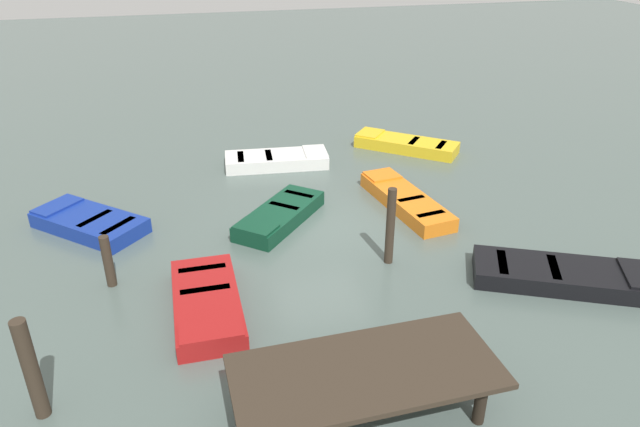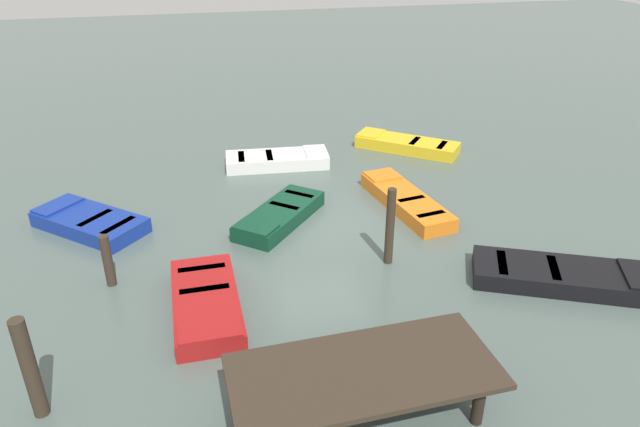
# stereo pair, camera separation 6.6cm
# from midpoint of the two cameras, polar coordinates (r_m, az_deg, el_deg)

# --- Properties ---
(ground_plane) EXTENTS (80.00, 80.00, 0.00)m
(ground_plane) POSITION_cam_midpoint_polar(r_m,az_deg,el_deg) (15.74, 0.12, -1.14)
(ground_plane) COLOR #4C5B56
(dock_segment) EXTENTS (4.41, 2.05, 0.95)m
(dock_segment) POSITION_cam_midpoint_polar(r_m,az_deg,el_deg) (9.80, 4.51, -15.41)
(dock_segment) COLOR #33281E
(dock_segment) RESTS_ON ground_plane
(rowboat_blue) EXTENTS (3.18, 3.09, 0.46)m
(rowboat_blue) POSITION_cam_midpoint_polar(r_m,az_deg,el_deg) (16.61, -21.49, -0.73)
(rowboat_blue) COLOR navy
(rowboat_blue) RESTS_ON ground_plane
(rowboat_white) EXTENTS (3.45, 1.58, 0.46)m
(rowboat_white) POSITION_cam_midpoint_polar(r_m,az_deg,el_deg) (19.52, -4.03, 5.28)
(rowboat_white) COLOR silver
(rowboat_white) RESTS_ON ground_plane
(rowboat_dark_green) EXTENTS (2.88, 3.07, 0.46)m
(rowboat_dark_green) POSITION_cam_midpoint_polar(r_m,az_deg,el_deg) (15.81, -3.85, -0.17)
(rowboat_dark_green) COLOR #0C3823
(rowboat_dark_green) RESTS_ON ground_plane
(rowboat_orange) EXTENTS (1.59, 3.80, 0.46)m
(rowboat_orange) POSITION_cam_midpoint_polar(r_m,az_deg,el_deg) (16.81, 8.45, 1.31)
(rowboat_orange) COLOR orange
(rowboat_orange) RESTS_ON ground_plane
(rowboat_red) EXTENTS (1.36, 3.12, 0.46)m
(rowboat_red) POSITION_cam_midpoint_polar(r_m,az_deg,el_deg) (12.57, -10.91, -8.56)
(rowboat_red) COLOR maroon
(rowboat_red) RESTS_ON ground_plane
(rowboat_yellow) EXTENTS (3.46, 3.14, 0.46)m
(rowboat_yellow) POSITION_cam_midpoint_polar(r_m,az_deg,el_deg) (21.06, 8.51, 6.70)
(rowboat_yellow) COLOR gold
(rowboat_yellow) RESTS_ON ground_plane
(rowboat_black) EXTENTS (4.27, 2.98, 0.46)m
(rowboat_black) POSITION_cam_midpoint_polar(r_m,az_deg,el_deg) (14.34, 23.21, -5.63)
(rowboat_black) COLOR black
(rowboat_black) RESTS_ON ground_plane
(mooring_piling_mid_left) EXTENTS (0.22, 0.22, 1.24)m
(mooring_piling_mid_left) POSITION_cam_midpoint_polar(r_m,az_deg,el_deg) (13.78, -19.89, -4.36)
(mooring_piling_mid_left) COLOR #33281E
(mooring_piling_mid_left) RESTS_ON ground_plane
(mooring_piling_far_left) EXTENTS (0.21, 0.21, 1.93)m
(mooring_piling_far_left) POSITION_cam_midpoint_polar(r_m,az_deg,el_deg) (13.72, 6.98, -1.28)
(mooring_piling_far_left) COLOR #33281E
(mooring_piling_far_left) RESTS_ON ground_plane
(mooring_piling_center) EXTENTS (0.25, 0.25, 1.93)m
(mooring_piling_center) POSITION_cam_midpoint_polar(r_m,az_deg,el_deg) (10.72, -26.32, -13.43)
(mooring_piling_center) COLOR #33281E
(mooring_piling_center) RESTS_ON ground_plane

